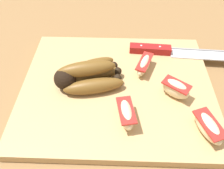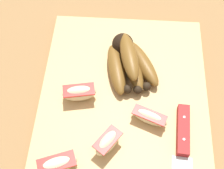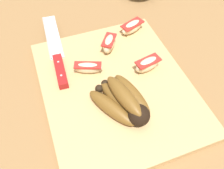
{
  "view_description": "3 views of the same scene",
  "coord_description": "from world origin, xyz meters",
  "px_view_note": "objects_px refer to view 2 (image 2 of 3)",
  "views": [
    {
      "loc": [
        0.0,
        0.34,
        0.38
      ],
      "look_at": [
        0.01,
        0.03,
        0.04
      ],
      "focal_mm": 36.69,
      "sensor_mm": 36.0,
      "label": 1
    },
    {
      "loc": [
        -0.34,
        0.02,
        0.59
      ],
      "look_at": [
        -0.0,
        0.04,
        0.05
      ],
      "focal_mm": 51.94,
      "sensor_mm": 36.0,
      "label": 2
    },
    {
      "loc": [
        0.32,
        -0.12,
        0.47
      ],
      "look_at": [
        0.02,
        -0.0,
        0.05
      ],
      "focal_mm": 38.72,
      "sensor_mm": 36.0,
      "label": 3
    }
  ],
  "objects_px": {
    "chefs_knife": "(183,155)",
    "apple_wedge_extra": "(108,142)",
    "apple_wedge_far": "(149,117)",
    "apple_wedge_middle": "(79,93)",
    "apple_wedge_near": "(57,164)",
    "banana_bunch": "(129,61)"
  },
  "relations": [
    {
      "from": "apple_wedge_middle",
      "to": "apple_wedge_extra",
      "type": "bearing_deg",
      "value": -147.54
    },
    {
      "from": "chefs_knife",
      "to": "apple_wedge_near",
      "type": "height_order",
      "value": "apple_wedge_near"
    },
    {
      "from": "apple_wedge_middle",
      "to": "apple_wedge_extra",
      "type": "relative_size",
      "value": 1.12
    },
    {
      "from": "chefs_knife",
      "to": "apple_wedge_far",
      "type": "relative_size",
      "value": 3.82
    },
    {
      "from": "apple_wedge_far",
      "to": "chefs_knife",
      "type": "bearing_deg",
      "value": -137.63
    },
    {
      "from": "apple_wedge_far",
      "to": "apple_wedge_near",
      "type": "bearing_deg",
      "value": 122.77
    },
    {
      "from": "apple_wedge_near",
      "to": "apple_wedge_extra",
      "type": "distance_m",
      "value": 0.1
    },
    {
      "from": "chefs_knife",
      "to": "apple_wedge_extra",
      "type": "bearing_deg",
      "value": 85.7
    },
    {
      "from": "banana_bunch",
      "to": "chefs_knife",
      "type": "height_order",
      "value": "banana_bunch"
    },
    {
      "from": "banana_bunch",
      "to": "apple_wedge_extra",
      "type": "height_order",
      "value": "banana_bunch"
    },
    {
      "from": "apple_wedge_middle",
      "to": "apple_wedge_far",
      "type": "bearing_deg",
      "value": -107.03
    },
    {
      "from": "apple_wedge_middle",
      "to": "apple_wedge_far",
      "type": "xyz_separation_m",
      "value": [
        -0.04,
        -0.14,
        -0.0
      ]
    },
    {
      "from": "apple_wedge_middle",
      "to": "chefs_knife",
      "type": "bearing_deg",
      "value": -118.84
    },
    {
      "from": "banana_bunch",
      "to": "apple_wedge_far",
      "type": "distance_m",
      "value": 0.13
    },
    {
      "from": "apple_wedge_far",
      "to": "apple_wedge_middle",
      "type": "bearing_deg",
      "value": 72.97
    },
    {
      "from": "apple_wedge_near",
      "to": "apple_wedge_middle",
      "type": "distance_m",
      "value": 0.15
    },
    {
      "from": "chefs_knife",
      "to": "apple_wedge_extra",
      "type": "distance_m",
      "value": 0.14
    },
    {
      "from": "chefs_knife",
      "to": "apple_wedge_extra",
      "type": "relative_size",
      "value": 4.47
    },
    {
      "from": "chefs_knife",
      "to": "apple_wedge_far",
      "type": "bearing_deg",
      "value": 42.37
    },
    {
      "from": "banana_bunch",
      "to": "apple_wedge_middle",
      "type": "xyz_separation_m",
      "value": [
        -0.08,
        0.09,
        -0.0
      ]
    },
    {
      "from": "chefs_knife",
      "to": "apple_wedge_extra",
      "type": "height_order",
      "value": "apple_wedge_extra"
    },
    {
      "from": "banana_bunch",
      "to": "apple_wedge_middle",
      "type": "distance_m",
      "value": 0.12
    }
  ]
}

